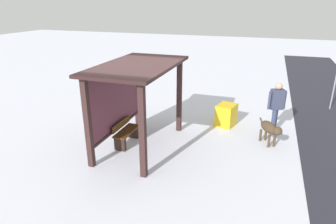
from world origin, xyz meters
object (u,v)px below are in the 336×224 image
bus_shelter (130,85)px  bench_left_inside (126,134)px  person_walking (276,104)px  grit_bin (226,115)px  dog (270,129)px

bus_shelter → bench_left_inside: bearing=90.0°
bus_shelter → person_walking: bearing=-59.5°
person_walking → grit_bin: person_walking is taller
bench_left_inside → person_walking: 4.81m
person_walking → bench_left_inside: bearing=119.2°
bus_shelter → bench_left_inside: (0.00, 0.21, -1.51)m
bench_left_inside → grit_bin: (2.40, -2.60, 0.05)m
bench_left_inside → dog: (1.31, -4.03, 0.20)m
person_walking → dog: bearing=172.9°
bench_left_inside → grit_bin: bearing=-47.3°
bus_shelter → person_walking: size_ratio=2.00×
bench_left_inside → dog: size_ratio=1.22×
bench_left_inside → dog: bearing=-71.9°
bench_left_inside → person_walking: person_walking is taller
bus_shelter → grit_bin: bearing=-45.0°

